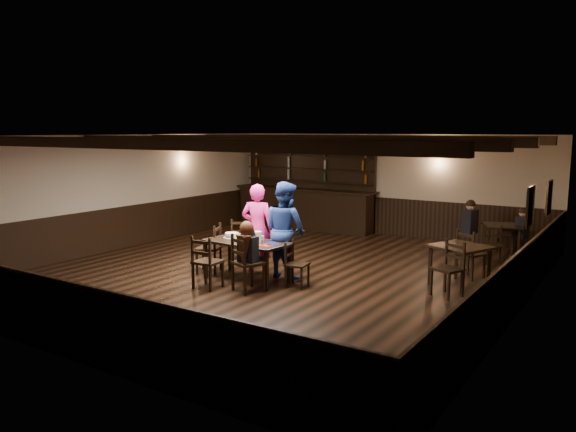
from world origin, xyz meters
The scene contains 25 objects.
ground centered at (0.00, 0.00, 0.00)m, with size 10.00×10.00×0.00m, color black.
room_shell centered at (0.01, 0.04, 1.75)m, with size 9.02×10.02×2.71m.
dining_table centered at (-0.19, -0.84, 0.67)m, with size 1.66×0.91×0.75m.
chair_near_left centered at (-0.46, -1.72, 0.56)m, with size 0.47×0.45×0.96m.
chair_near_right centered at (0.23, -1.49, 0.60)m, with size 0.61×0.59×1.02m.
chair_end_left centered at (-1.13, -0.73, 0.57)m, with size 0.58×0.59×0.97m.
chair_end_right centered at (0.76, -0.71, 0.48)m, with size 0.42×0.43×0.82m.
chair_far_pushed centered at (-1.23, 0.30, 0.54)m, with size 0.59×0.59×0.92m.
woman_pink centered at (-0.37, -0.26, 0.89)m, with size 0.65×0.42×1.77m, color #F42F96.
man_blue centered at (0.27, -0.25, 0.93)m, with size 0.90×0.70×1.85m, color navy.
seated_person centered at (0.26, -1.43, 0.83)m, with size 0.34×0.50×0.82m.
cake centered at (-0.64, -0.74, 0.80)m, with size 0.32×0.32×0.10m.
plate_stack_a centered at (-0.26, -0.93, 0.82)m, with size 0.15×0.15×0.14m, color white.
plate_stack_b centered at (0.03, -0.83, 0.86)m, with size 0.18×0.18×0.21m, color white.
tea_light centered at (-0.16, -0.74, 0.78)m, with size 0.06×0.06×0.06m.
salt_shaker centered at (0.14, -0.99, 0.79)m, with size 0.03×0.03×0.08m, color silver.
pepper_shaker centered at (0.25, -0.96, 0.80)m, with size 0.04×0.04×0.10m, color #A5A8AD.
drink_glass centered at (0.08, -0.74, 0.81)m, with size 0.07×0.07×0.11m, color silver.
menu_red centered at (0.30, -0.95, 0.75)m, with size 0.27×0.19×0.00m, color maroon.
menu_blue centered at (0.32, -0.75, 0.75)m, with size 0.33×0.23×0.00m, color #0D1242.
bar_counter centered at (-2.29, 4.72, 0.73)m, with size 4.37×0.70×2.20m.
back_table_a centered at (3.27, 0.92, 0.65)m, with size 1.15×1.15×0.75m.
back_table_b centered at (3.37, 3.70, 0.64)m, with size 0.99×0.99×0.75m.
bg_patron_left centered at (2.67, 3.78, 0.85)m, with size 0.30×0.42×0.78m.
bg_patron_right centered at (3.77, 3.88, 0.80)m, with size 0.26×0.36×0.68m.
Camera 1 is at (6.06, -9.04, 2.81)m, focal length 35.00 mm.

